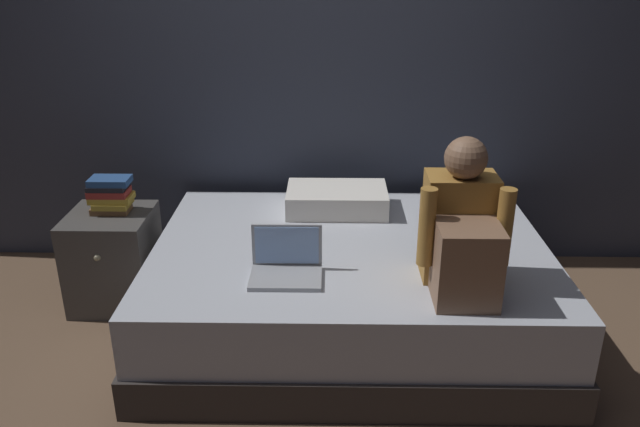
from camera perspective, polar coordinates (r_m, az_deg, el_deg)
name	(u,v)px	position (r m, az deg, el deg)	size (l,w,h in m)	color
ground_plane	(309,360)	(3.13, -0.98, -13.16)	(8.00, 8.00, 0.00)	brown
wall_back	(315,42)	(3.77, -0.49, 15.29)	(5.60, 0.10, 2.70)	#383D4C
bed	(350,287)	(3.26, 2.71, -6.69)	(2.00, 1.50, 0.48)	#332D2B
nightstand	(114,259)	(3.66, -18.23, -3.92)	(0.44, 0.46, 0.53)	#474442
person_sitting	(462,233)	(2.73, 12.79, -1.76)	(0.39, 0.44, 0.66)	olive
laptop	(286,264)	(2.83, -3.09, -4.63)	(0.32, 0.23, 0.22)	#9EA0A5
pillow	(337,199)	(3.53, 1.54, 1.28)	(0.56, 0.36, 0.13)	silver
book_stack	(110,195)	(3.54, -18.51, 1.59)	(0.22, 0.16, 0.20)	brown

